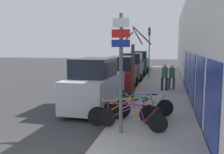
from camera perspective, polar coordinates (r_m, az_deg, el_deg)
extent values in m
plane|color=#333335|center=(16.68, 2.00, -3.06)|extent=(80.00, 80.00, 0.00)
cube|color=gray|center=(19.15, 11.25, -1.64)|extent=(3.20, 32.00, 0.15)
cube|color=silver|center=(18.97, 16.83, 7.74)|extent=(0.20, 32.00, 6.50)
cube|color=navy|center=(7.28, 21.75, -5.99)|extent=(0.03, 2.28, 2.43)
cube|color=navy|center=(10.08, 19.25, -2.33)|extent=(0.03, 2.28, 2.43)
cube|color=navy|center=(12.92, 17.85, -0.27)|extent=(0.03, 2.28, 2.43)
cube|color=navy|center=(15.77, 16.96, 1.05)|extent=(0.03, 2.28, 2.43)
cube|color=navy|center=(18.62, 16.33, 1.97)|extent=(0.03, 2.28, 2.43)
cylinder|color=#595B60|center=(7.90, 2.07, 0.56)|extent=(0.12, 0.12, 3.81)
cube|color=white|center=(7.81, 2.02, 12.33)|extent=(0.51, 0.02, 0.29)
cube|color=red|center=(7.79, 2.01, 9.91)|extent=(0.57, 0.02, 0.25)
cube|color=navy|center=(7.78, 2.00, 7.70)|extent=(0.58, 0.02, 0.23)
cylinder|color=black|center=(8.79, -1.22, -9.22)|extent=(0.66, 0.13, 0.66)
cylinder|color=black|center=(8.31, 10.41, -10.31)|extent=(0.66, 0.13, 0.66)
cylinder|color=#8C1E72|center=(8.49, 2.99, -7.69)|extent=(0.99, 0.18, 0.54)
cylinder|color=#8C1E72|center=(8.41, 3.58, -6.22)|extent=(1.15, 0.20, 0.09)
cylinder|color=#8C1E72|center=(8.34, 6.81, -8.18)|extent=(0.21, 0.07, 0.47)
cylinder|color=#8C1E72|center=(8.36, 8.28, -9.98)|extent=(0.62, 0.12, 0.08)
cylinder|color=#8C1E72|center=(8.28, 8.92, -8.51)|extent=(0.47, 0.09, 0.53)
cylinder|color=#8C1E72|center=(8.69, -0.67, -7.51)|extent=(0.21, 0.06, 0.57)
cube|color=black|center=(8.26, 7.44, -6.55)|extent=(0.21, 0.11, 0.04)
cylinder|color=#99999E|center=(8.59, -0.12, -5.75)|extent=(0.09, 0.44, 0.02)
cylinder|color=black|center=(8.86, -3.32, -8.97)|extent=(0.66, 0.29, 0.70)
cylinder|color=black|center=(9.23, 8.40, -8.38)|extent=(0.66, 0.29, 0.70)
cylinder|color=orange|center=(8.87, 1.19, -6.78)|extent=(0.98, 0.42, 0.57)
cylinder|color=orange|center=(8.84, 1.79, -5.21)|extent=(1.14, 0.49, 0.09)
cylinder|color=orange|center=(9.01, 5.01, -6.77)|extent=(0.22, 0.12, 0.50)
cylinder|color=orange|center=(9.13, 6.43, -8.34)|extent=(0.62, 0.27, 0.08)
cylinder|color=orange|center=(9.09, 7.02, -6.82)|extent=(0.46, 0.21, 0.56)
cylinder|color=orange|center=(8.80, -2.72, -7.09)|extent=(0.21, 0.11, 0.60)
cube|color=black|center=(8.97, 5.61, -5.10)|extent=(0.22, 0.15, 0.04)
cylinder|color=#99999E|center=(8.74, -2.13, -5.18)|extent=(0.19, 0.42, 0.02)
cylinder|color=black|center=(9.65, 0.82, -7.77)|extent=(0.64, 0.15, 0.65)
cylinder|color=black|center=(9.18, 9.96, -8.66)|extent=(0.64, 0.15, 0.65)
cylinder|color=#B7B7BC|center=(9.37, 4.15, -6.36)|extent=(0.87, 0.20, 0.53)
cylinder|color=#B7B7BC|center=(9.30, 4.62, -5.04)|extent=(1.01, 0.22, 0.08)
cylinder|color=#B7B7BC|center=(9.23, 7.15, -6.76)|extent=(0.19, 0.07, 0.46)
cylinder|color=#B7B7BC|center=(9.24, 8.30, -8.37)|extent=(0.55, 0.13, 0.08)
cylinder|color=#B7B7BC|center=(9.16, 8.80, -7.05)|extent=(0.41, 0.10, 0.52)
cylinder|color=#B7B7BC|center=(9.55, 1.26, -6.23)|extent=(0.19, 0.07, 0.56)
cube|color=black|center=(9.15, 7.64, -5.31)|extent=(0.21, 0.12, 0.04)
cylinder|color=#99999E|center=(9.47, 1.70, -4.65)|extent=(0.11, 0.44, 0.02)
cylinder|color=black|center=(10.12, 2.32, -6.93)|extent=(0.59, 0.42, 0.69)
cylinder|color=black|center=(9.06, 9.81, -8.73)|extent=(0.59, 0.42, 0.69)
cylinder|color=#197233|center=(9.63, 4.95, -5.73)|extent=(0.79, 0.56, 0.57)
cylinder|color=#197233|center=(9.52, 5.33, -4.39)|extent=(0.91, 0.65, 0.09)
cylinder|color=#197233|center=(9.29, 7.41, -6.41)|extent=(0.18, 0.14, 0.50)
cylinder|color=#197233|center=(9.23, 8.37, -8.24)|extent=(0.50, 0.36, 0.08)
cylinder|color=#197233|center=(9.11, 8.81, -6.86)|extent=(0.38, 0.27, 0.55)
cylinder|color=#197233|center=(10.00, 2.66, -5.38)|extent=(0.18, 0.14, 0.60)
cube|color=black|center=(9.18, 7.83, -4.90)|extent=(0.21, 0.18, 0.04)
cylinder|color=#99999E|center=(9.88, 3.01, -3.79)|extent=(0.27, 0.37, 0.02)
cylinder|color=black|center=(9.79, 2.23, -7.39)|extent=(0.67, 0.26, 0.70)
cylinder|color=black|center=(10.17, 11.98, -7.00)|extent=(0.67, 0.26, 0.70)
cylinder|color=#1E4799|center=(9.82, 6.00, -5.44)|extent=(0.93, 0.34, 0.57)
cylinder|color=#1E4799|center=(9.79, 6.51, -4.03)|extent=(1.08, 0.39, 0.09)
cylinder|color=#1E4799|center=(9.96, 9.17, -5.48)|extent=(0.21, 0.10, 0.50)
cylinder|color=#1E4799|center=(10.08, 10.34, -6.93)|extent=(0.58, 0.22, 0.08)
cylinder|color=#1E4799|center=(10.04, 10.84, -5.56)|extent=(0.44, 0.17, 0.56)
cylinder|color=#1E4799|center=(9.73, 2.75, -5.69)|extent=(0.20, 0.10, 0.60)
cube|color=black|center=(9.93, 9.69, -3.97)|extent=(0.22, 0.14, 0.04)
cylinder|color=#99999E|center=(9.68, 3.26, -3.96)|extent=(0.16, 0.42, 0.02)
cube|color=#B2B7BC|center=(11.85, -3.74, -3.04)|extent=(1.92, 4.75, 1.36)
cube|color=black|center=(11.53, -4.07, 2.20)|extent=(1.69, 2.48, 0.85)
cylinder|color=black|center=(13.59, -5.49, -3.99)|extent=(0.23, 0.68, 0.68)
cylinder|color=black|center=(13.11, 2.03, -4.38)|extent=(0.23, 0.68, 0.68)
cylinder|color=black|center=(10.95, -10.63, -6.81)|extent=(0.23, 0.68, 0.68)
cylinder|color=black|center=(10.34, -1.37, -7.52)|extent=(0.23, 0.68, 0.68)
cube|color=maroon|center=(17.26, 2.29, -0.18)|extent=(2.05, 4.83, 1.17)
cube|color=black|center=(16.97, 2.23, 3.21)|extent=(1.73, 2.55, 0.91)
cylinder|color=black|center=(18.88, 0.18, -0.91)|extent=(0.26, 0.63, 0.62)
cylinder|color=black|center=(18.69, 5.51, -1.03)|extent=(0.26, 0.63, 0.62)
cylinder|color=black|center=(16.03, -1.48, -2.36)|extent=(0.26, 0.63, 0.62)
cylinder|color=black|center=(15.80, 4.80, -2.52)|extent=(0.26, 0.63, 0.62)
cube|color=#51565B|center=(22.62, 4.63, 1.62)|extent=(1.91, 4.79, 1.22)
cube|color=black|center=(22.35, 4.60, 4.30)|extent=(1.68, 2.51, 0.91)
cylinder|color=black|center=(24.24, 2.92, 0.89)|extent=(0.23, 0.63, 0.63)
cylinder|color=black|center=(24.04, 7.17, 0.79)|extent=(0.23, 0.63, 0.63)
cylinder|color=black|center=(21.35, 1.74, 0.04)|extent=(0.23, 0.63, 0.63)
cylinder|color=black|center=(21.12, 6.56, -0.08)|extent=(0.23, 0.63, 0.63)
cube|color=#144728|center=(27.91, 6.22, 2.83)|extent=(2.10, 4.81, 1.37)
cube|color=black|center=(27.67, 6.22, 5.07)|extent=(1.79, 2.54, 0.83)
cylinder|color=black|center=(29.48, 4.59, 2.04)|extent=(0.26, 0.69, 0.68)
cylinder|color=black|center=(29.37, 8.18, 1.97)|extent=(0.26, 0.69, 0.68)
cylinder|color=black|center=(26.58, 4.02, 1.49)|extent=(0.26, 0.69, 0.68)
cylinder|color=black|center=(26.46, 8.00, 1.41)|extent=(0.26, 0.69, 0.68)
cylinder|color=#4C3D2D|center=(16.56, 12.98, -1.43)|extent=(0.15, 0.15, 0.78)
cylinder|color=#4C3D2D|center=(16.58, 13.93, -1.45)|extent=(0.15, 0.15, 0.78)
cylinder|color=#33664C|center=(16.48, 13.53, 0.95)|extent=(0.36, 0.36, 0.61)
sphere|color=tan|center=(16.44, 13.57, 2.38)|extent=(0.21, 0.21, 0.21)
cylinder|color=#1E2338|center=(16.06, 11.38, -1.58)|extent=(0.15, 0.15, 0.82)
cylinder|color=#1E2338|center=(16.15, 12.36, -1.56)|extent=(0.15, 0.15, 0.82)
cylinder|color=#33664C|center=(16.01, 11.94, 1.02)|extent=(0.37, 0.37, 0.65)
sphere|color=tan|center=(15.97, 11.98, 2.57)|extent=(0.22, 0.22, 0.22)
cylinder|color=#4C3828|center=(12.69, 4.74, 0.94)|extent=(0.16, 0.16, 2.88)
cylinder|color=#4C3828|center=(12.53, 3.53, 8.86)|extent=(0.60, 0.34, 0.65)
cylinder|color=#4C3828|center=(12.90, 6.94, 9.36)|extent=(0.93, 0.73, 0.92)
cylinder|color=#4C3828|center=(12.38, 5.87, 9.28)|extent=(0.59, 0.51, 0.83)
cylinder|color=#595B60|center=(22.78, 8.49, 5.68)|extent=(0.10, 0.10, 4.50)
cube|color=black|center=(22.71, 8.55, 10.22)|extent=(0.20, 0.16, 0.64)
sphere|color=red|center=(22.63, 8.55, 10.74)|extent=(0.11, 0.11, 0.11)
sphere|color=orange|center=(22.62, 8.54, 10.23)|extent=(0.11, 0.11, 0.11)
sphere|color=green|center=(22.61, 8.53, 9.72)|extent=(0.11, 0.11, 0.11)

